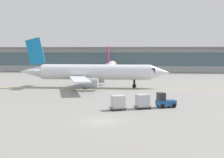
{
  "coord_description": "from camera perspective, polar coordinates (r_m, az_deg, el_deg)",
  "views": [
    {
      "loc": [
        4.72,
        -35.15,
        7.66
      ],
      "look_at": [
        -1.06,
        20.48,
        3.0
      ],
      "focal_mm": 51.82,
      "sensor_mm": 36.0,
      "label": 1
    }
  ],
  "objects": [
    {
      "name": "taxiway_centreline_stripe",
      "position": [
        68.11,
        -3.1,
        -1.7
      ],
      "size": [
        110.0,
        0.99,
        0.01
      ],
      "primitive_type": "cube",
      "rotation": [
        0.0,
        0.0,
        0.01
      ],
      "color": "yellow",
      "rests_on": "ground_plane"
    },
    {
      "name": "baggage_tug",
      "position": [
        45.43,
        9.26,
        -3.87
      ],
      "size": [
        2.94,
        2.38,
        2.1
      ],
      "rotation": [
        0.0,
        0.0,
        0.39
      ],
      "color": "#194C8C",
      "rests_on": "ground_plane"
    },
    {
      "name": "taxiing_regional_jet",
      "position": [
        69.85,
        -3.19,
        1.15
      ],
      "size": [
        32.83,
        30.64,
        10.91
      ],
      "rotation": [
        0.0,
        0.0,
        0.01
      ],
      "color": "silver",
      "rests_on": "ground_plane"
    },
    {
      "name": "ground_plane",
      "position": [
        36.29,
        -1.69,
        -7.43
      ],
      "size": [
        400.0,
        400.0,
        0.0
      ],
      "primitive_type": "plane",
      "color": "gray"
    },
    {
      "name": "terminal_concourse",
      "position": [
        128.14,
        3.82,
        3.53
      ],
      "size": [
        224.95,
        11.0,
        9.6
      ],
      "color": "#B2B7BC",
      "rests_on": "ground_plane"
    },
    {
      "name": "cargo_dolly_trailing",
      "position": [
        42.92,
        1.06,
        -4.09
      ],
      "size": [
        2.55,
        2.28,
        1.94
      ],
      "rotation": [
        0.0,
        0.0,
        0.39
      ],
      "color": "#595B60",
      "rests_on": "ground_plane"
    },
    {
      "name": "cargo_dolly_lead",
      "position": [
        44.09,
        5.41,
        -3.88
      ],
      "size": [
        2.55,
        2.28,
        1.94
      ],
      "rotation": [
        0.0,
        0.0,
        0.39
      ],
      "color": "#595B60",
      "rests_on": "ground_plane"
    },
    {
      "name": "gate_airplane_1",
      "position": [
        109.31,
        -0.19,
        2.27
      ],
      "size": [
        27.24,
        29.27,
        9.7
      ],
      "rotation": [
        0.0,
        0.0,
        1.61
      ],
      "color": "silver",
      "rests_on": "ground_plane"
    }
  ]
}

